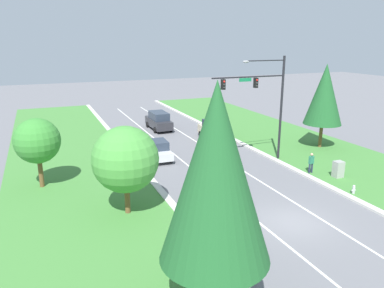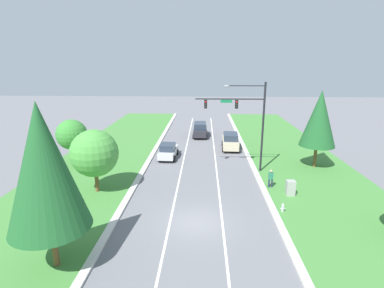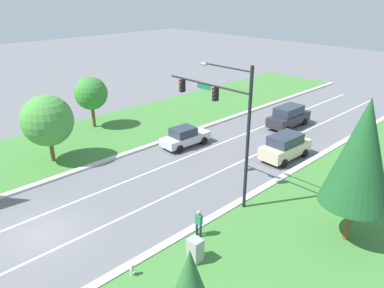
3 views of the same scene
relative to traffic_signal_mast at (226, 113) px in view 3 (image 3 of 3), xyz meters
name	(u,v)px [view 3 (image 3 of 3)]	position (x,y,z in m)	size (l,w,h in m)	color
ground_plane	(42,233)	(-4.42, -10.22, -5.80)	(160.00, 160.00, 0.00)	slate
curb_strip_right	(95,286)	(1.23, -10.22, -5.72)	(0.50, 90.00, 0.15)	beige
curb_strip_left	(5,195)	(-10.07, -10.22, -5.72)	(0.50, 90.00, 0.15)	beige
lane_stripe_inner_left	(29,220)	(-6.22, -10.22, -5.80)	(0.14, 81.00, 0.01)	white
lane_stripe_inner_right	(57,248)	(-2.62, -10.22, -5.80)	(0.14, 81.00, 0.01)	white
traffic_signal_mast	(226,113)	(0.00, 0.00, 0.00)	(6.65, 0.41, 8.88)	black
charcoal_suv	(289,116)	(-4.54, 14.76, -4.74)	(2.11, 5.04, 2.09)	#28282D
silver_sedan	(185,137)	(-8.04, 4.12, -4.96)	(2.09, 4.54, 1.71)	silver
champagne_suv	(285,146)	(-0.59, 8.11, -4.76)	(2.25, 4.65, 2.04)	beige
utility_cabinet	(195,250)	(3.18, -5.66, -5.14)	(0.70, 0.60, 1.33)	#9E9E99
pedestrian	(199,223)	(1.89, -4.12, -4.86)	(0.40, 0.26, 1.69)	#232842
fire_hydrant	(132,270)	(1.86, -8.54, -5.46)	(0.34, 0.20, 0.70)	#B7B7BC
conifer_near_right_tree	(362,153)	(7.62, 1.49, -0.61)	(3.55, 3.55, 8.04)	brown
oak_near_left_tree	(91,93)	(-17.60, 0.87, -2.37)	(3.14, 3.14, 5.01)	brown
oak_far_left_tree	(47,121)	(-12.92, -5.54, -2.37)	(3.92, 3.92, 5.40)	brown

